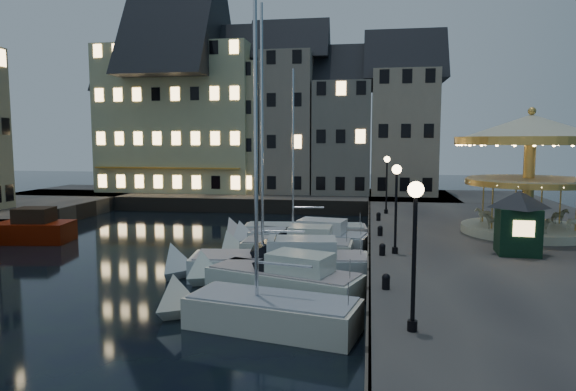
% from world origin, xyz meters
% --- Properties ---
extents(ground, '(160.00, 160.00, 0.00)m').
position_xyz_m(ground, '(0.00, 0.00, 0.00)').
color(ground, black).
rests_on(ground, ground).
extents(quay_east, '(16.00, 56.00, 1.30)m').
position_xyz_m(quay_east, '(14.00, 6.00, 0.65)').
color(quay_east, '#474442').
rests_on(quay_east, ground).
extents(quay_north, '(44.00, 12.00, 1.30)m').
position_xyz_m(quay_north, '(-8.00, 28.00, 0.65)').
color(quay_north, '#474442').
rests_on(quay_north, ground).
extents(quaywall_e, '(0.15, 44.00, 1.30)m').
position_xyz_m(quaywall_e, '(6.00, 6.00, 0.65)').
color(quaywall_e, '#47423A').
rests_on(quaywall_e, ground).
extents(quaywall_n, '(48.00, 0.15, 1.30)m').
position_xyz_m(quaywall_n, '(-6.00, 22.00, 0.65)').
color(quaywall_n, '#47423A').
rests_on(quaywall_n, ground).
extents(streetlamp_a, '(0.44, 0.44, 4.17)m').
position_xyz_m(streetlamp_a, '(7.20, -9.00, 4.02)').
color(streetlamp_a, black).
rests_on(streetlamp_a, quay_east).
extents(streetlamp_b, '(0.44, 0.44, 4.17)m').
position_xyz_m(streetlamp_b, '(7.20, 1.00, 4.02)').
color(streetlamp_b, black).
rests_on(streetlamp_b, quay_east).
extents(streetlamp_c, '(0.44, 0.44, 4.17)m').
position_xyz_m(streetlamp_c, '(7.20, 14.50, 4.02)').
color(streetlamp_c, black).
rests_on(streetlamp_c, quay_east).
extents(bollard_a, '(0.30, 0.30, 0.57)m').
position_xyz_m(bollard_a, '(6.60, -5.00, 1.60)').
color(bollard_a, black).
rests_on(bollard_a, quay_east).
extents(bollard_b, '(0.30, 0.30, 0.57)m').
position_xyz_m(bollard_b, '(6.60, 0.50, 1.60)').
color(bollard_b, black).
rests_on(bollard_b, quay_east).
extents(bollard_c, '(0.30, 0.30, 0.57)m').
position_xyz_m(bollard_c, '(6.60, 5.50, 1.60)').
color(bollard_c, black).
rests_on(bollard_c, quay_east).
extents(bollard_d, '(0.30, 0.30, 0.57)m').
position_xyz_m(bollard_d, '(6.60, 11.00, 1.60)').
color(bollard_d, black).
rests_on(bollard_d, quay_east).
extents(townhouse_na, '(5.50, 8.00, 12.80)m').
position_xyz_m(townhouse_na, '(-19.50, 30.00, 7.78)').
color(townhouse_na, gray).
rests_on(townhouse_na, quay_north).
extents(townhouse_nb, '(6.16, 8.00, 13.80)m').
position_xyz_m(townhouse_nb, '(-14.05, 30.00, 8.28)').
color(townhouse_nb, slate).
rests_on(townhouse_nb, quay_north).
extents(townhouse_nc, '(6.82, 8.00, 14.80)m').
position_xyz_m(townhouse_nc, '(-8.00, 30.00, 8.78)').
color(townhouse_nc, tan).
rests_on(townhouse_nc, quay_north).
extents(townhouse_nd, '(5.50, 8.00, 15.80)m').
position_xyz_m(townhouse_nd, '(-2.25, 30.00, 9.28)').
color(townhouse_nd, gray).
rests_on(townhouse_nd, quay_north).
extents(townhouse_ne, '(6.16, 8.00, 12.80)m').
position_xyz_m(townhouse_ne, '(3.20, 30.00, 7.78)').
color(townhouse_ne, slate).
rests_on(townhouse_ne, quay_north).
extents(townhouse_nf, '(6.82, 8.00, 13.80)m').
position_xyz_m(townhouse_nf, '(9.25, 30.00, 8.28)').
color(townhouse_nf, tan).
rests_on(townhouse_nf, quay_north).
extents(hotel_corner, '(17.60, 9.00, 16.80)m').
position_xyz_m(hotel_corner, '(-14.00, 30.00, 9.78)').
color(hotel_corner, '#BFC392').
rests_on(hotel_corner, quay_north).
extents(motorboat_a, '(7.14, 3.61, 11.79)m').
position_xyz_m(motorboat_a, '(2.14, -5.99, 0.54)').
color(motorboat_a, beige).
rests_on(motorboat_a, ground).
extents(motorboat_b, '(7.63, 4.47, 2.15)m').
position_xyz_m(motorboat_b, '(2.06, -2.17, 0.64)').
color(motorboat_b, silver).
rests_on(motorboat_b, ground).
extents(motorboat_c, '(9.64, 3.59, 12.74)m').
position_xyz_m(motorboat_c, '(1.42, 0.51, 0.68)').
color(motorboat_c, silver).
rests_on(motorboat_c, ground).
extents(motorboat_d, '(7.04, 2.43, 2.15)m').
position_xyz_m(motorboat_d, '(1.70, 4.22, 0.64)').
color(motorboat_d, silver).
rests_on(motorboat_d, ground).
extents(motorboat_e, '(8.14, 3.69, 2.15)m').
position_xyz_m(motorboat_e, '(2.03, 6.94, 0.64)').
color(motorboat_e, silver).
rests_on(motorboat_e, ground).
extents(motorboat_f, '(9.01, 3.14, 11.91)m').
position_xyz_m(motorboat_f, '(1.30, 9.49, 0.53)').
color(motorboat_f, silver).
rests_on(motorboat_f, ground).
extents(red_fishing_boat, '(7.77, 3.64, 5.94)m').
position_xyz_m(red_fishing_boat, '(-16.83, 6.64, 0.70)').
color(red_fishing_boat, '#5C0E00').
rests_on(red_fishing_boat, ground).
extents(carousel, '(8.15, 8.15, 7.13)m').
position_xyz_m(carousel, '(14.85, 7.49, 6.00)').
color(carousel, beige).
rests_on(carousel, quay_east).
extents(ticket_kiosk, '(2.89, 2.89, 3.39)m').
position_xyz_m(ticket_kiosk, '(12.82, 1.78, 3.32)').
color(ticket_kiosk, black).
rests_on(ticket_kiosk, quay_east).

